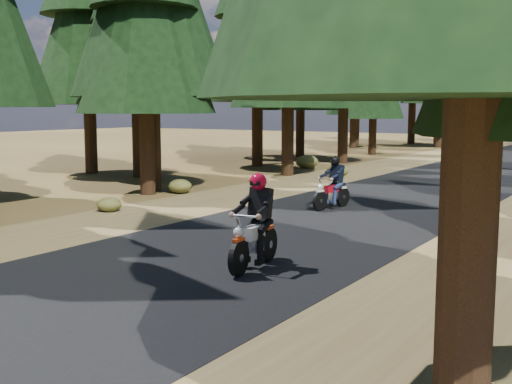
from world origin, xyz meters
The scene contains 6 objects.
ground centered at (0.00, 0.00, 0.00)m, with size 120.00×120.00×0.00m, color #413017.
road centered at (0.00, 5.00, 0.01)m, with size 6.00×100.00×0.01m, color black.
shoulder_l centered at (-4.60, 5.00, 0.00)m, with size 3.20×100.00×0.01m, color brown.
understory_shrubs centered at (0.84, 8.70, 0.27)m, with size 15.48×29.34×0.63m.
rider_lead centered at (1.12, -0.30, 0.57)m, with size 0.81×1.95×1.69m.
rider_follow centered at (-0.73, 6.61, 0.50)m, with size 0.80×1.72×1.48m.
Camera 1 is at (7.15, -9.66, 2.84)m, focal length 45.00 mm.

